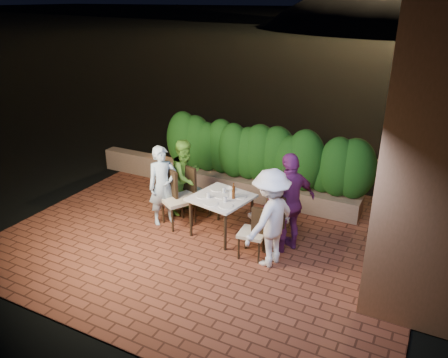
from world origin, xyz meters
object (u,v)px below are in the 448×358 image
Objects in this scene: beer_bottle at (233,191)px; diner_green at (186,177)px; bowl at (228,189)px; diner_blue at (163,186)px; diner_white at (270,218)px; parapet_lamp at (159,155)px; chair_right_front at (252,232)px; chair_right_back at (267,216)px; diner_purple at (289,203)px; dining_table at (221,216)px; chair_left_front at (177,199)px; chair_left_back at (195,193)px.

beer_bottle is 1.37m from diner_green.
diner_blue is at bearing -161.66° from bowl.
diner_green is 2.38m from diner_white.
beer_bottle is at bearing -31.60° from parapet_lamp.
diner_white reaches higher than beer_bottle.
chair_right_front is at bearing -32.82° from parapet_lamp.
chair_right_back is 0.51m from diner_purple.
diner_purple is at bearing -92.45° from diner_green.
diner_blue is 1.02× the size of diner_green.
dining_table is 3.31× the size of beer_bottle.
chair_right_front is (0.79, -0.41, 0.08)m from dining_table.
diner_purple is (1.00, 0.05, -0.03)m from beer_bottle.
bowl is at bearing 52.49° from chair_left_front.
chair_left_front is 0.70× the size of diner_blue.
diner_blue is at bearing 39.01° from chair_right_back.
parapet_lamp is at bearing 148.40° from beer_bottle.
diner_blue is (-1.40, -0.12, -0.13)m from beer_bottle.
diner_green is at bearing 135.23° from chair_left_front.
diner_purple is at bearing -146.22° from chair_right_back.
dining_table is 0.92m from chair_left_front.
diner_blue reaches higher than dining_table.
beer_bottle reaches higher than bowl.
bowl is at bearing -66.36° from diner_purple.
chair_left_front is at bearing -52.70° from diner_purple.
diner_blue is 10.89× the size of parapet_lamp.
chair_right_front is 0.49m from diner_white.
diner_green reaches higher than chair_right_back.
chair_left_back is 1.64m from chair_right_back.
chair_left_front is at bearing 38.73° from chair_right_back.
parapet_lamp is at bearing 145.74° from dining_table.
diner_green is at bearing 172.68° from chair_left_back.
diner_green is (-1.04, 0.22, -0.03)m from bowl.
diner_white is at bearing 19.04° from chair_left_front.
chair_right_back is (1.62, -0.30, 0.02)m from chair_left_back.
diner_white is (2.01, -0.42, 0.28)m from chair_left_front.
chair_left_front is 2.08m from diner_white.
beer_bottle is 2.04× the size of parapet_lamp.
diner_blue is at bearing -14.41° from chair_right_front.
parapet_lamp is (-1.77, 1.35, 0.07)m from chair_left_back.
diner_green reaches higher than chair_left_back.
chair_right_front is at bearing -108.48° from diner_green.
dining_table is at bearing -107.68° from diner_green.
beer_bottle is 1.19m from chair_left_front.
diner_blue is at bearing 176.28° from diner_green.
diner_purple is at bearing 3.79° from dining_table.
beer_bottle is 0.31× the size of chair_right_front.
diner_blue reaches higher than chair_right_back.
beer_bottle reaches higher than dining_table.
diner_blue is at bearing -53.21° from parapet_lamp.
diner_purple is 4.12m from parapet_lamp.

